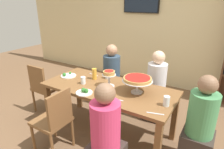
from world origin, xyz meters
The scene contains 21 objects.
ground_plane centered at (0.00, 0.00, 0.00)m, with size 12.00×12.00×0.00m, color brown.
rear_partition centered at (0.00, 2.20, 1.40)m, with size 8.00×0.12×2.80m, color beige.
dining_table centered at (0.00, 0.00, 0.65)m, with size 1.82×0.81×0.74m.
television centered at (-0.50, 2.11, 1.82)m, with size 0.81×0.05×0.46m.
diner_far_left centered at (-0.40, 0.73, 0.49)m, with size 0.34×0.34×1.15m.
diner_far_right centered at (0.44, 0.73, 0.49)m, with size 0.34×0.34×1.15m.
diner_near_right centered at (0.42, -0.70, 0.49)m, with size 0.34×0.34×1.15m.
diner_head_east centered at (1.20, 0.01, 0.49)m, with size 0.34×0.34×1.15m.
chair_near_left centered at (-0.36, -0.67, 0.49)m, with size 0.40×0.40×0.87m.
chair_head_west centered at (-1.25, -0.09, 0.49)m, with size 0.40×0.40×0.87m.
deep_dish_pizza_stand centered at (0.40, 0.05, 0.92)m, with size 0.39×0.39×0.21m.
personal_pizza_stand centered at (0.00, 0.02, 0.90)m, with size 0.19×0.19×0.23m.
salad_plate_near_diner centered at (-0.16, -0.32, 0.76)m, with size 0.21×0.21×0.07m.
salad_plate_far_diner centered at (-0.75, 0.01, 0.75)m, with size 0.24×0.24×0.07m.
beer_glass_amber_tall centered at (-0.33, 0.13, 0.82)m, with size 0.07×0.07×0.17m, color gold.
water_glass_clear_near centered at (-0.17, 0.25, 0.80)m, with size 0.07×0.07×0.11m, color white.
water_glass_clear_far centered at (0.83, -0.08, 0.80)m, with size 0.07×0.07×0.12m, color white.
water_glass_clear_spare centered at (-0.36, -0.09, 0.79)m, with size 0.07×0.07×0.10m, color white.
cutlery_fork_near centered at (-0.45, 0.27, 0.74)m, with size 0.18×0.02×0.01m, color silver.
cutlery_knife_near centered at (0.28, -0.26, 0.74)m, with size 0.18×0.02×0.01m, color silver.
cutlery_fork_far centered at (0.78, -0.30, 0.74)m, with size 0.18×0.02×0.01m, color silver.
Camera 1 is at (1.30, -2.02, 1.84)m, focal length 30.91 mm.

